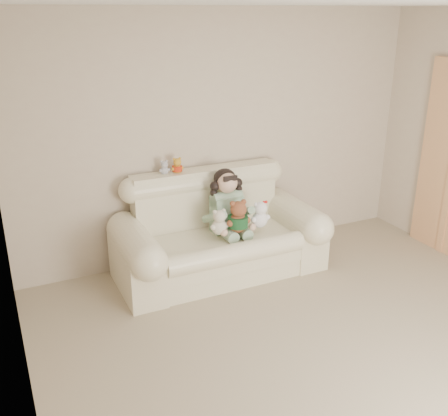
# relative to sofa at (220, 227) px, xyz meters

# --- Properties ---
(floor) EXTENTS (5.00, 5.00, 0.00)m
(floor) POSITION_rel_sofa_xyz_m (0.27, -2.00, -0.52)
(floor) COLOR tan
(floor) RESTS_ON ground
(ceiling) EXTENTS (5.00, 5.00, 0.00)m
(ceiling) POSITION_rel_sofa_xyz_m (0.27, -2.00, 2.08)
(ceiling) COLOR white
(ceiling) RESTS_ON ground
(wall_back) EXTENTS (4.50, 0.00, 4.50)m
(wall_back) POSITION_rel_sofa_xyz_m (0.27, 0.50, 0.78)
(wall_back) COLOR beige
(wall_back) RESTS_ON ground
(wall_left) EXTENTS (0.00, 5.00, 5.00)m
(wall_left) POSITION_rel_sofa_xyz_m (-1.98, -2.00, 0.78)
(wall_left) COLOR beige
(wall_left) RESTS_ON ground
(sofa) EXTENTS (2.10, 0.95, 1.03)m
(sofa) POSITION_rel_sofa_xyz_m (0.00, 0.00, 0.00)
(sofa) COLOR #FFF3CD
(sofa) RESTS_ON floor
(seated_child) EXTENTS (0.41, 0.50, 0.67)m
(seated_child) POSITION_rel_sofa_xyz_m (0.12, 0.08, 0.24)
(seated_child) COLOR #31753C
(seated_child) RESTS_ON sofa
(brown_teddy) EXTENTS (0.28, 0.23, 0.40)m
(brown_teddy) POSITION_rel_sofa_xyz_m (0.12, -0.17, 0.18)
(brown_teddy) COLOR brown
(brown_teddy) RESTS_ON sofa
(white_cat) EXTENTS (0.22, 0.17, 0.33)m
(white_cat) POSITION_rel_sofa_xyz_m (0.38, -0.15, 0.15)
(white_cat) COLOR white
(white_cat) RESTS_ON sofa
(cream_teddy) EXTENTS (0.22, 0.18, 0.31)m
(cream_teddy) POSITION_rel_sofa_xyz_m (-0.07, -0.14, 0.14)
(cream_teddy) COLOR beige
(cream_teddy) RESTS_ON sofa
(yellow_mini_bear) EXTENTS (0.14, 0.12, 0.20)m
(yellow_mini_bear) POSITION_rel_sofa_xyz_m (-0.30, 0.36, 0.59)
(yellow_mini_bear) COLOR gold
(yellow_mini_bear) RESTS_ON sofa
(grey_mini_plush) EXTENTS (0.14, 0.12, 0.18)m
(grey_mini_plush) POSITION_rel_sofa_xyz_m (-0.43, 0.38, 0.59)
(grey_mini_plush) COLOR silver
(grey_mini_plush) RESTS_ON sofa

